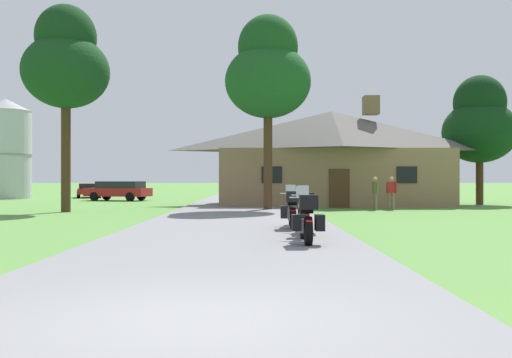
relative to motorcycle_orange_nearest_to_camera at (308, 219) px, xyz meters
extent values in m
plane|color=#56893D|center=(-1.85, 12.75, -0.61)|extent=(500.00, 500.00, 0.00)
cube|color=slate|center=(-1.85, 10.75, -0.58)|extent=(6.40, 80.00, 0.06)
cylinder|color=black|center=(-0.01, 0.96, -0.23)|extent=(0.11, 0.64, 0.64)
cylinder|color=black|center=(0.00, -0.48, -0.23)|extent=(0.16, 0.64, 0.64)
cube|color=silver|center=(0.00, 0.22, -0.17)|extent=(0.26, 0.56, 0.30)
ellipsoid|color=orange|center=(0.00, 0.48, 0.28)|extent=(0.30, 0.52, 0.26)
cube|color=black|center=(0.00, 0.02, 0.19)|extent=(0.28, 0.52, 0.10)
cylinder|color=silver|center=(-0.01, 0.92, 0.47)|extent=(0.66, 0.04, 0.03)
cylinder|color=silver|center=(-0.01, 0.96, 0.13)|extent=(0.06, 0.24, 0.73)
cube|color=#B2BCC6|center=(-0.01, 1.02, 0.61)|extent=(0.32, 0.11, 0.27)
sphere|color=silver|center=(-0.01, 0.92, 0.33)|extent=(0.11, 0.11, 0.11)
cube|color=black|center=(0.00, -0.53, 0.41)|extent=(0.40, 0.36, 0.32)
cube|color=red|center=(0.00, -0.70, 0.00)|extent=(0.14, 0.03, 0.06)
cylinder|color=silver|center=(0.14, -0.16, -0.33)|extent=(0.07, 0.55, 0.07)
cube|color=black|center=(-0.26, -0.43, -0.05)|extent=(0.20, 0.40, 0.36)
cube|color=black|center=(0.26, -0.43, -0.05)|extent=(0.20, 0.40, 0.36)
cylinder|color=black|center=(0.18, 3.07, -0.23)|extent=(0.13, 0.64, 0.64)
cylinder|color=black|center=(0.13, 1.63, -0.23)|extent=(0.17, 0.64, 0.64)
cube|color=silver|center=(0.15, 2.33, -0.17)|extent=(0.28, 0.57, 0.30)
ellipsoid|color=#1E3899|center=(0.16, 2.59, 0.28)|extent=(0.32, 0.53, 0.26)
cube|color=black|center=(0.15, 2.13, 0.19)|extent=(0.30, 0.53, 0.10)
cylinder|color=silver|center=(0.17, 3.03, 0.47)|extent=(0.66, 0.05, 0.03)
cylinder|color=silver|center=(0.18, 3.07, 0.13)|extent=(0.07, 0.24, 0.73)
cube|color=#B2BCC6|center=(0.18, 3.13, 0.61)|extent=(0.32, 0.12, 0.27)
sphere|color=silver|center=(0.17, 3.03, 0.33)|extent=(0.11, 0.11, 0.11)
cube|color=black|center=(0.13, 1.58, 0.41)|extent=(0.41, 0.37, 0.32)
cube|color=red|center=(0.13, 1.41, 0.00)|extent=(0.14, 0.03, 0.06)
cylinder|color=silver|center=(0.28, 1.94, -0.33)|extent=(0.09, 0.55, 0.07)
cylinder|color=black|center=(-0.05, 5.13, -0.23)|extent=(0.12, 0.64, 0.64)
cylinder|color=black|center=(-0.07, 3.69, -0.23)|extent=(0.16, 0.64, 0.64)
cube|color=silver|center=(-0.06, 4.39, -0.17)|extent=(0.27, 0.56, 0.30)
ellipsoid|color=#195B33|center=(-0.06, 4.65, 0.28)|extent=(0.31, 0.52, 0.26)
cube|color=black|center=(-0.06, 4.19, 0.19)|extent=(0.29, 0.52, 0.10)
cylinder|color=silver|center=(-0.05, 5.09, 0.47)|extent=(0.66, 0.04, 0.03)
cylinder|color=silver|center=(-0.05, 5.13, 0.13)|extent=(0.06, 0.24, 0.73)
cube|color=#B2BCC6|center=(-0.05, 5.19, 0.61)|extent=(0.32, 0.11, 0.27)
sphere|color=silver|center=(-0.05, 5.09, 0.33)|extent=(0.11, 0.11, 0.11)
cube|color=black|center=(-0.07, 3.64, 0.41)|extent=(0.41, 0.37, 0.32)
cube|color=red|center=(-0.07, 3.47, 0.00)|extent=(0.14, 0.03, 0.06)
cylinder|color=silver|center=(0.07, 4.01, -0.33)|extent=(0.08, 0.55, 0.07)
cube|color=black|center=(-0.33, 3.75, -0.05)|extent=(0.21, 0.40, 0.36)
cube|color=black|center=(0.19, 3.74, -0.05)|extent=(0.21, 0.40, 0.36)
cube|color=#896B4C|center=(3.33, 20.77, 1.01)|extent=(13.00, 6.24, 3.24)
pyramid|color=#5B5651|center=(3.33, 20.77, 3.81)|extent=(13.78, 6.62, 2.34)
cube|color=brown|center=(5.67, 20.77, 5.33)|extent=(0.90, 0.90, 1.10)
cube|color=#472D19|center=(3.33, 17.62, 0.44)|extent=(1.10, 0.08, 2.10)
cube|color=black|center=(-0.31, 17.62, 1.18)|extent=(1.10, 0.06, 0.90)
cube|color=black|center=(6.97, 17.62, 1.18)|extent=(1.10, 0.06, 0.90)
cylinder|color=#75664C|center=(5.59, 15.62, -0.18)|extent=(0.14, 0.14, 0.86)
cylinder|color=#75664C|center=(5.74, 15.53, -0.18)|extent=(0.14, 0.14, 0.86)
cube|color=#A8231E|center=(5.66, 15.58, 0.53)|extent=(0.42, 0.38, 0.56)
cylinder|color=#A8231E|center=(5.47, 15.70, 0.51)|extent=(0.09, 0.09, 0.58)
cylinder|color=#A8231E|center=(5.86, 15.46, 0.51)|extent=(0.09, 0.09, 0.58)
sphere|color=tan|center=(5.66, 15.58, 0.95)|extent=(0.21, 0.21, 0.21)
cylinder|color=#75664C|center=(4.77, 15.45, -0.18)|extent=(0.14, 0.14, 0.86)
cylinder|color=#75664C|center=(4.82, 15.28, -0.18)|extent=(0.14, 0.14, 0.86)
cube|color=#5B6638|center=(4.80, 15.36, 0.53)|extent=(0.30, 0.40, 0.56)
cylinder|color=#5B6638|center=(4.74, 15.59, 0.51)|extent=(0.09, 0.09, 0.58)
cylinder|color=#5B6638|center=(4.85, 15.14, 0.51)|extent=(0.09, 0.09, 0.58)
sphere|color=tan|center=(4.80, 15.36, 0.95)|extent=(0.21, 0.21, 0.21)
cylinder|color=#422D19|center=(12.50, 21.73, 1.00)|extent=(0.44, 0.44, 3.22)
ellipsoid|color=#0F3314|center=(12.50, 21.73, 3.84)|extent=(4.46, 4.46, 3.79)
ellipsoid|color=black|center=(12.50, 21.73, 5.62)|extent=(3.12, 3.12, 3.34)
cylinder|color=#422D19|center=(-0.57, 15.18, 2.00)|extent=(0.44, 0.44, 5.22)
ellipsoid|color=#194C1E|center=(-0.57, 15.18, 5.79)|extent=(4.27, 4.27, 3.63)
ellipsoid|color=#16441B|center=(-0.57, 15.18, 7.49)|extent=(2.99, 2.99, 3.20)
cylinder|color=#422D19|center=(-10.11, 13.69, 2.14)|extent=(0.44, 0.44, 5.49)
ellipsoid|color=#143D19|center=(-10.11, 13.69, 6.00)|extent=(4.05, 4.05, 3.44)
ellipsoid|color=#123716|center=(-10.11, 13.69, 7.62)|extent=(2.84, 2.84, 3.04)
cylinder|color=#B2B7BC|center=(-21.23, 32.58, 2.90)|extent=(3.95, 3.95, 7.02)
cone|color=#999EA3|center=(-21.23, 32.58, 6.91)|extent=(4.03, 4.03, 0.99)
cylinder|color=gray|center=(-21.23, 32.58, 2.90)|extent=(4.07, 4.07, 0.15)
cube|color=maroon|center=(-11.15, 28.21, 0.01)|extent=(4.93, 3.04, 0.60)
cube|color=black|center=(-10.96, 28.16, 0.55)|extent=(3.54, 2.44, 0.48)
cylinder|color=black|center=(-12.76, 27.79, -0.29)|extent=(0.68, 0.39, 0.64)
cylinder|color=black|center=(-12.29, 29.42, -0.29)|extent=(0.68, 0.39, 0.64)
cylinder|color=black|center=(-10.02, 27.01, -0.29)|extent=(0.68, 0.39, 0.64)
cylinder|color=black|center=(-9.55, 28.63, -0.29)|extent=(0.68, 0.39, 0.64)
cube|color=maroon|center=(-15.28, 35.14, -0.06)|extent=(2.94, 4.55, 0.46)
cube|color=black|center=(-15.31, 35.24, 0.38)|extent=(2.08, 2.27, 0.42)
cylinder|color=black|center=(-16.45, 36.16, -0.29)|extent=(0.39, 0.68, 0.64)
cylinder|color=black|center=(-14.83, 36.63, -0.29)|extent=(0.39, 0.68, 0.64)
cylinder|color=black|center=(-15.73, 33.66, -0.29)|extent=(0.39, 0.68, 0.64)
cylinder|color=black|center=(-14.10, 34.13, -0.29)|extent=(0.39, 0.68, 0.64)
camera|label=1|loc=(-1.16, -13.18, 0.91)|focal=40.17mm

